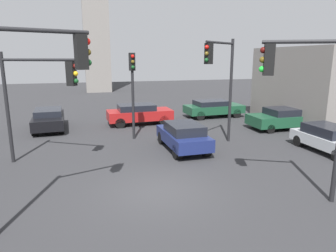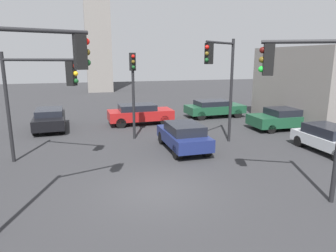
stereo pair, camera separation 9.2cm
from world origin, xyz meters
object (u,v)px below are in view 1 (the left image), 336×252
car_3 (139,113)px  car_7 (183,136)px  traffic_light_2 (133,80)px  car_1 (284,118)px  traffic_light_1 (38,87)px  car_2 (213,108)px  car_0 (49,119)px  traffic_light_0 (32,86)px  traffic_light_4 (307,87)px  traffic_light_3 (221,72)px  car_6 (329,138)px

car_3 → car_7: car_3 is taller
traffic_light_2 → car_1: bearing=86.0°
traffic_light_1 → car_2: (12.03, 8.46, -2.80)m
traffic_light_2 → car_0: traffic_light_2 is taller
traffic_light_0 → traffic_light_2: (4.11, 8.63, -0.52)m
traffic_light_4 → car_7: (-1.97, 6.44, -3.11)m
traffic_light_3 → car_3: size_ratio=1.23×
traffic_light_2 → traffic_light_3: (4.26, -2.74, 0.54)m
traffic_light_1 → car_3: (5.69, 7.39, -2.76)m
traffic_light_1 → traffic_light_2: 5.80m
car_3 → car_6: car_3 is taller
car_7 → traffic_light_0: bearing=131.3°
traffic_light_4 → car_0: (-9.26, 13.35, -3.14)m
car_6 → traffic_light_2: bearing=-120.3°
traffic_light_3 → car_1: (6.05, 2.61, -3.31)m
traffic_light_1 → traffic_light_4: size_ratio=0.91×
traffic_light_1 → traffic_light_2: (4.66, 3.46, -0.03)m
traffic_light_4 → car_6: (5.18, 4.10, -3.17)m
car_0 → car_7: car_7 is taller
traffic_light_3 → car_7: traffic_light_3 is taller
car_3 → traffic_light_0: bearing=-114.1°
traffic_light_4 → car_2: 15.07m
traffic_light_4 → traffic_light_2: bearing=-40.0°
traffic_light_0 → traffic_light_2: traffic_light_0 is taller
traffic_light_3 → car_6: traffic_light_3 is taller
car_0 → car_2: 12.56m
traffic_light_0 → car_6: traffic_light_0 is taller
car_0 → car_7: size_ratio=1.13×
traffic_light_4 → car_3: 14.01m
car_2 → traffic_light_1: bearing=-147.4°
car_3 → traffic_light_3: bearing=-66.0°
car_1 → traffic_light_4: bearing=56.5°
traffic_light_2 → traffic_light_3: traffic_light_3 is taller
traffic_light_1 → car_1: 15.59m
car_2 → car_3: (-6.34, -1.07, 0.04)m
car_0 → car_3: size_ratio=0.98×
traffic_light_1 → car_1: size_ratio=1.09×
traffic_light_2 → car_6: bearing=57.0°
car_6 → traffic_light_4: bearing=-52.3°
car_7 → traffic_light_4: bearing=-164.0°
traffic_light_1 → car_2: 14.97m
car_0 → car_6: car_0 is taller
traffic_light_1 → car_7: traffic_light_1 is taller
traffic_light_2 → car_0: bearing=-131.0°
traffic_light_3 → traffic_light_1: bearing=-31.9°
car_1 → car_7: car_7 is taller
traffic_light_4 → car_3: bearing=-50.7°
traffic_light_1 → car_3: traffic_light_1 is taller
car_3 → car_7: (1.10, -6.88, -0.02)m
traffic_light_2 → traffic_light_1: bearing=-56.7°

